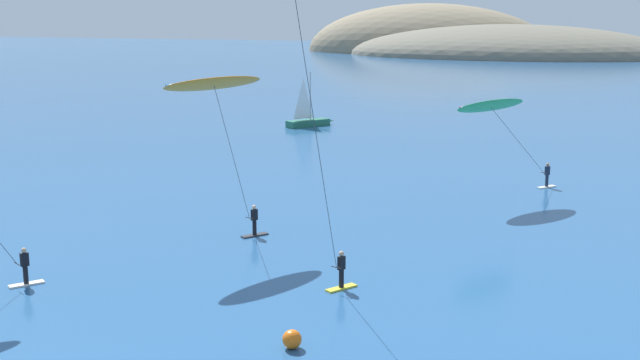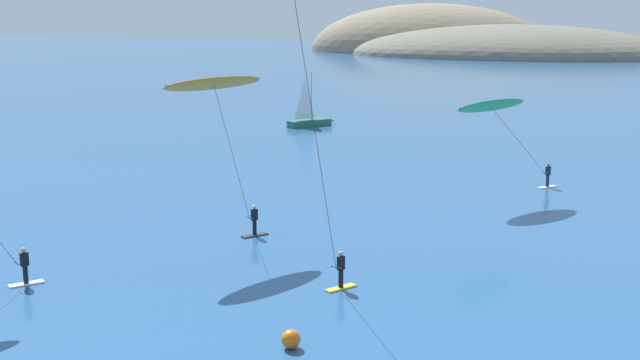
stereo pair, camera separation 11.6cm
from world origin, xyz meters
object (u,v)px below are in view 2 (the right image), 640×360
at_px(kitesurfer_orange, 217,95).
at_px(kitesurfer_green, 495,111).
at_px(sailboat_near, 312,120).
at_px(marker_buoy, 291,339).

relative_size(kitesurfer_orange, kitesurfer_green, 1.03).
distance_m(sailboat_near, kitesurfer_green, 35.88).
relative_size(sailboat_near, kitesurfer_orange, 0.65).
height_order(sailboat_near, kitesurfer_green, kitesurfer_green).
xyz_separation_m(kitesurfer_orange, marker_buoy, (8.35, -10.80, -7.41)).
bearing_deg(sailboat_near, marker_buoy, -69.81).
distance_m(kitesurfer_orange, marker_buoy, 15.54).
bearing_deg(kitesurfer_green, sailboat_near, 130.00).
height_order(kitesurfer_orange, kitesurfer_green, kitesurfer_orange).
bearing_deg(kitesurfer_green, marker_buoy, -96.91).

